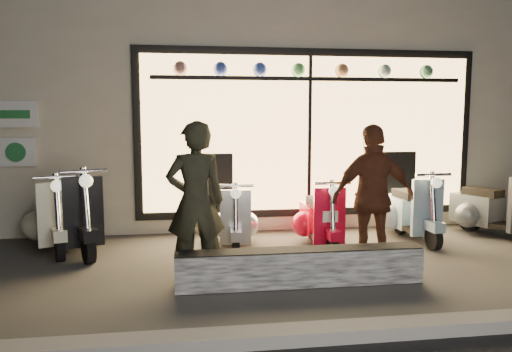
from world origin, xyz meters
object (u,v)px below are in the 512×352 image
(scooter_red, at_px, (320,219))
(man, at_px, (196,202))
(graffiti_barrier, at_px, (300,267))
(woman, at_px, (373,197))
(scooter_silver, at_px, (235,220))

(scooter_red, bearing_deg, man, -143.14)
(graffiti_barrier, bearing_deg, man, 162.92)
(woman, bearing_deg, man, 1.87)
(graffiti_barrier, relative_size, woman, 1.55)
(scooter_red, distance_m, man, 2.25)
(scooter_silver, bearing_deg, woman, -36.36)
(scooter_silver, distance_m, woman, 2.08)
(scooter_silver, xyz_separation_m, scooter_red, (1.19, -0.17, 0.01))
(woman, bearing_deg, graffiti_barrier, 23.62)
(graffiti_barrier, distance_m, scooter_silver, 1.88)
(graffiti_barrier, xyz_separation_m, man, (-1.10, 0.34, 0.69))
(man, bearing_deg, scooter_red, -149.85)
(man, bearing_deg, scooter_silver, -117.55)
(scooter_silver, bearing_deg, graffiti_barrier, -69.16)
(graffiti_barrier, distance_m, scooter_red, 1.77)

